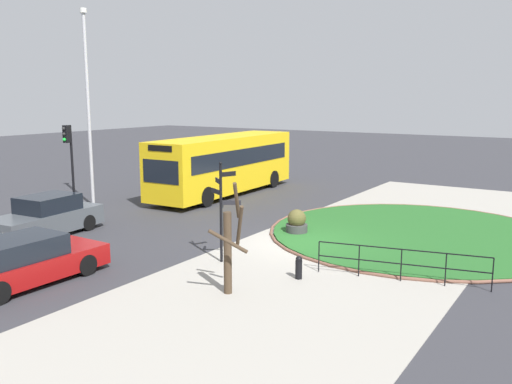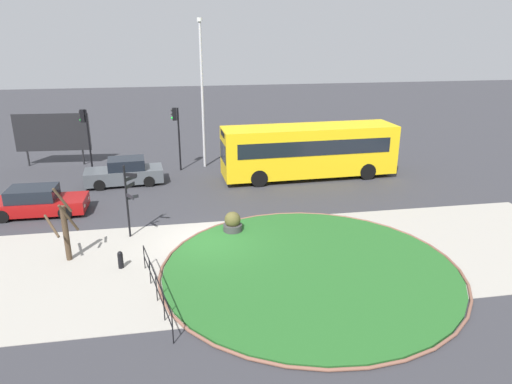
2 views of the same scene
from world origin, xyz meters
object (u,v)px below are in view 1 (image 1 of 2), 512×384
bus_yellow (224,163)px  street_tree_bare (229,246)px  signpost_directional (222,204)px  bollard_foreground (299,267)px  car_far_lane (46,217)px  planter_near_signpost (297,223)px  lamppost_tall (88,104)px  car_oncoming (25,262)px  traffic_light_far (69,150)px

bus_yellow → street_tree_bare: bearing=34.4°
signpost_directional → bollard_foreground: size_ratio=4.65×
car_far_lane → planter_near_signpost: size_ratio=4.60×
signpost_directional → planter_near_signpost: 4.68m
car_far_lane → lamppost_tall: (4.90, 3.01, 4.26)m
car_far_lane → bollard_foreground: bearing=89.2°
car_oncoming → planter_near_signpost: car_oncoming is taller
traffic_light_far → street_tree_bare: 12.98m
planter_near_signpost → bollard_foreground: bearing=-151.0°
traffic_light_far → planter_near_signpost: (2.21, -10.49, -2.52)m
car_oncoming → street_tree_bare: street_tree_bare is taller
bus_yellow → car_oncoming: bearing=12.0°
signpost_directional → traffic_light_far: traffic_light_far is taller
car_far_lane → car_oncoming: (-3.84, -4.23, -0.06)m
car_oncoming → street_tree_bare: bearing=-64.8°
street_tree_bare → signpost_directional: bearing=40.0°
car_oncoming → lamppost_tall: 12.15m
car_far_lane → car_oncoming: size_ratio=0.99×
traffic_light_far → street_tree_bare: traffic_light_far is taller
signpost_directional → planter_near_signpost: bearing=-4.6°
signpost_directional → car_far_lane: size_ratio=0.72×
signpost_directional → street_tree_bare: size_ratio=1.05×
bus_yellow → street_tree_bare: (-12.40, -9.16, -0.35)m
signpost_directional → bollard_foreground: (-0.20, -2.93, -1.54)m
planter_near_signpost → street_tree_bare: street_tree_bare is taller
car_far_lane → traffic_light_far: bearing=-147.4°
bollard_foreground → car_far_lane: car_far_lane is taller
traffic_light_far → street_tree_bare: (-4.52, -12.07, -1.60)m
signpost_directional → car_far_lane: bearing=96.8°
car_far_lane → lamppost_tall: 7.16m
car_oncoming → planter_near_signpost: bearing=-22.0°
car_far_lane → street_tree_bare: 9.79m
bus_yellow → planter_near_signpost: 9.56m
signpost_directional → planter_near_signpost: (4.44, -0.35, -1.46)m
planter_near_signpost → street_tree_bare: bearing=-166.8°
car_oncoming → traffic_light_far: traffic_light_far is taller
bollard_foreground → lamppost_tall: size_ratio=0.08×
signpost_directional → traffic_light_far: bearing=77.6°
signpost_directional → lamppost_tall: bearing=69.7°
planter_near_signpost → bus_yellow: bearing=53.2°
car_oncoming → traffic_light_far: 9.91m
traffic_light_far → planter_near_signpost: 11.02m
bus_yellow → planter_near_signpost: (-5.67, -7.59, -1.27)m
bus_yellow → traffic_light_far: (-7.88, 2.91, 1.25)m
bollard_foreground → signpost_directional: bearing=86.1°
car_far_lane → traffic_light_far: traffic_light_far is taller
car_far_lane → traffic_light_far: (3.15, 2.40, 2.25)m
bus_yellow → lamppost_tall: bearing=-31.9°
bollard_foreground → traffic_light_far: traffic_light_far is taller
traffic_light_far → street_tree_bare: size_ratio=1.29×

